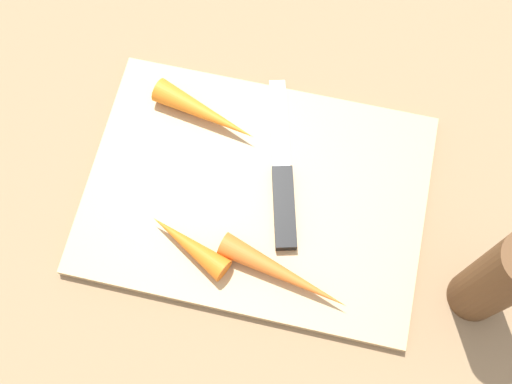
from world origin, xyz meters
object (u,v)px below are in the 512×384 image
Objects in this scene: knife at (283,196)px; carrot_shortest at (188,244)px; pepper_grinder at (499,280)px; carrot_longest at (284,274)px; cutting_board at (256,194)px; carrot_medium at (205,113)px.

knife is 2.12× the size of carrot_shortest.
pepper_grinder is (-0.29, -0.02, 0.05)m from carrot_shortest.
knife is 1.43× the size of carrot_longest.
carrot_longest is at bearing 7.48° from pepper_grinder.
pepper_grinder is at bearing 166.26° from cutting_board.
carrot_longest is 1.15× the size of carrot_medium.
carrot_shortest is 0.67× the size of carrot_longest.
cutting_board is at bearing -28.65° from carrot_medium.
carrot_shortest and carrot_longest have the same top height.
carrot_medium is (0.02, -0.15, 0.00)m from carrot_shortest.
carrot_shortest is 0.77× the size of carrot_medium.
pepper_grinder reaches higher than knife.
knife is at bearing -19.12° from carrot_medium.
knife is 0.13m from carrot_medium.
cutting_board is at bearing -13.74° from pepper_grinder.
pepper_grinder is (-0.19, -0.03, 0.05)m from carrot_longest.
carrot_shortest is (0.05, 0.08, 0.02)m from cutting_board.
cutting_board is 2.59× the size of carrot_longest.
cutting_board is 0.11m from carrot_medium.
carrot_medium is at bearing 142.41° from carrot_longest.
carrot_shortest is 0.30m from pepper_grinder.
carrot_shortest is at bearing -66.32° from carrot_medium.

